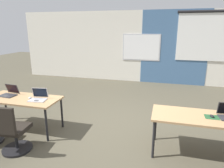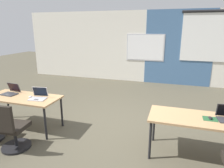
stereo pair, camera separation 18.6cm
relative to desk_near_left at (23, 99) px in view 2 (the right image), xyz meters
The scene contains 10 objects.
ground_plane 1.96m from the desk_near_left, 18.92° to the left, with size 24.00×24.00×0.00m.
back_wall_assembly 5.18m from the desk_near_left, 69.33° to the left, with size 10.00×0.27×2.80m.
desk_near_left is the anchor object (origin of this frame).
desk_near_right 3.50m from the desk_near_left, ahead, with size 1.60×0.70×0.72m.
mousepad_near_right_end 3.66m from the desk_near_left, ahead, with size 0.22×0.19×0.00m.
mouse_near_right_end 3.66m from the desk_near_left, ahead, with size 0.08×0.11×0.03m.
laptop_near_left_inner 0.42m from the desk_near_left, ahead, with size 0.37×0.34×0.23m.
mouse_near_left_inner 0.21m from the desk_near_left, ahead, with size 0.08×0.11×0.03m.
chair_near_left_inner 0.91m from the desk_near_left, 64.08° to the right, with size 0.52×0.56×0.92m.
laptop_near_left_end 0.40m from the desk_near_left, 167.45° to the left, with size 0.35×0.32×0.23m.
Camera 2 is at (1.29, -3.89, 2.14)m, focal length 32.17 mm.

